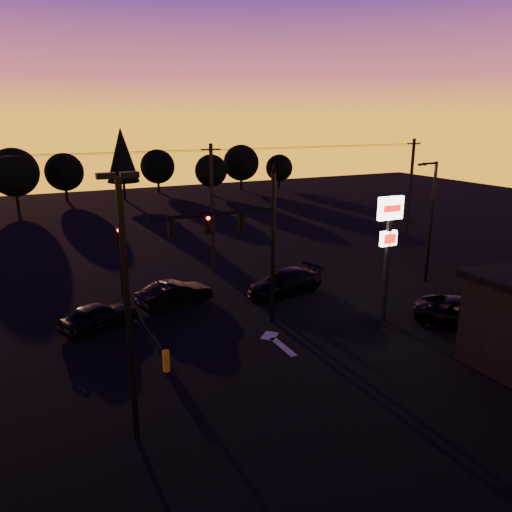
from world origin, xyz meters
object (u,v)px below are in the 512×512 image
Objects in this scene: streetlight at (430,217)px; car_mid at (175,294)px; bollard at (166,361)px; traffic_signal_mast at (245,236)px; pylon_sign at (389,233)px; suv_parked at (470,314)px; secondary_signal at (120,252)px; parking_lot_light at (127,295)px; car_right at (285,282)px; car_left at (99,316)px.

car_mid is at bearing 169.24° from streetlight.
bollard is 7.94m from car_mid.
traffic_signal_mast reaches higher than car_mid.
traffic_signal_mast is at bearing 160.64° from pylon_sign.
pylon_sign is at bearing 1.54° from bollard.
traffic_signal_mast is 1.57× the size of suv_parked.
pylon_sign is at bearing -39.77° from secondary_signal.
secondary_signal is 0.48× the size of parking_lot_light.
pylon_sign is 7.06× the size of bollard.
car_right is 0.94× the size of suv_parked.
streetlight reaches higher than car_left.
parking_lot_light reaches higher than car_left.
secondary_signal is 4.52× the size of bollard.
streetlight is 21.39m from car_left.
car_left is 0.93× the size of car_mid.
secondary_signal is 5.22m from car_left.
car_right is 10.76m from suv_parked.
car_mid is (-16.42, 3.12, -3.69)m from streetlight.
secondary_signal is at bearing 88.69° from bollard.
car_left is 11.38m from car_right.
pylon_sign is 1.66× the size of car_left.
car_right is (9.53, 6.40, 0.27)m from bollard.
traffic_signal_mast is at bearing 43.37° from parking_lot_light.
parking_lot_light is 18.52m from suv_parked.
car_right is at bearing 39.15° from traffic_signal_mast.
pylon_sign is at bearing -135.52° from car_left.
bollard is 6.33m from car_left.
parking_lot_light is 16.47m from car_right.
car_mid is at bearing -96.37° from car_left.
traffic_signal_mast is 12.46m from suv_parked.
secondary_signal reaches higher than car_mid.
secondary_signal is at bearing 29.12° from car_mid.
suv_parked is at bearing -139.46° from car_mid.
secondary_signal is at bearing -49.46° from car_left.
suv_parked reaches higher than bollard.
streetlight is (14.01, 1.51, -0.52)m from traffic_signal_mast.
parking_lot_light reaches higher than car_right.
parking_lot_light is at bearing -158.35° from streetlight.
car_right is at bearing -22.85° from secondary_signal.
traffic_signal_mast is at bearing 119.77° from suv_parked.
bollard is (-19.14, -4.33, -3.94)m from streetlight.
car_right is (-2.71, 6.07, -4.17)m from pylon_sign.
bollard is at bearing 173.60° from car_left.
bollard is (-5.14, -2.82, -4.46)m from traffic_signal_mast.
secondary_signal is 19.89m from streetlight.
pylon_sign is (14.50, 4.50, -0.36)m from parking_lot_light.
pylon_sign is 13.02m from bollard.
streetlight is at bearing 29.16° from suv_parked.
streetlight is at bearing 30.08° from pylon_sign.
car_left is at bearing 95.16° from car_mid.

